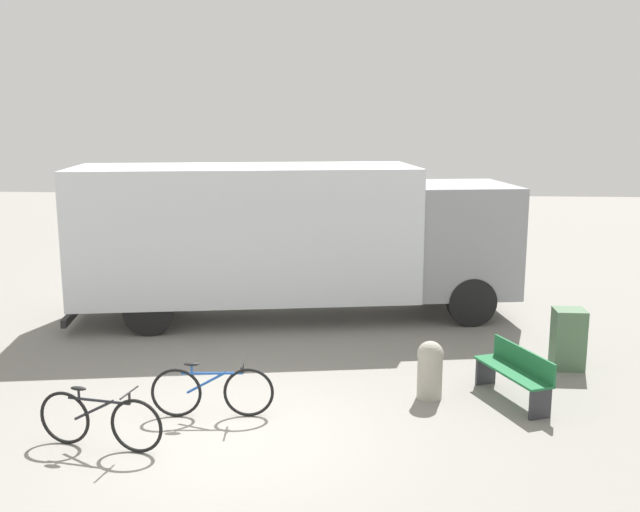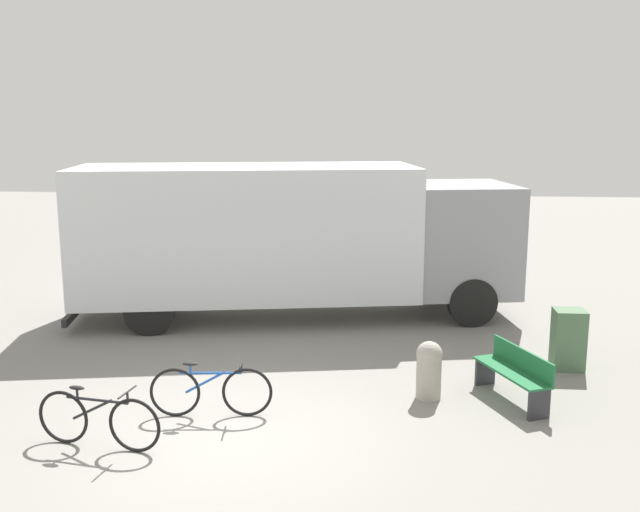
% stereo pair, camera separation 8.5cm
% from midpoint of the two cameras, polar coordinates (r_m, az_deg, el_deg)
% --- Properties ---
extents(ground_plane, '(60.00, 60.00, 0.00)m').
position_cam_midpoint_polar(ground_plane, '(9.82, -7.53, -14.06)').
color(ground_plane, gray).
extents(delivery_truck, '(9.38, 4.02, 3.17)m').
position_cam_midpoint_polar(delivery_truck, '(14.88, -2.61, 1.82)').
color(delivery_truck, silver).
rests_on(delivery_truck, ground).
extents(park_bench, '(0.97, 1.54, 0.79)m').
position_cam_midpoint_polar(park_bench, '(11.07, 15.17, -8.91)').
color(park_bench, '#1E6638').
rests_on(park_bench, ground).
extents(bicycle_near, '(1.71, 0.46, 0.80)m').
position_cam_midpoint_polar(bicycle_near, '(9.69, -17.46, -12.42)').
color(bicycle_near, black).
rests_on(bicycle_near, ground).
extents(bicycle_middle, '(1.72, 0.44, 0.80)m').
position_cam_midpoint_polar(bicycle_middle, '(10.28, -8.86, -10.63)').
color(bicycle_middle, black).
rests_on(bicycle_middle, ground).
extents(bollard_near_bench, '(0.39, 0.39, 0.89)m').
position_cam_midpoint_polar(bollard_near_bench, '(10.87, 8.57, -8.82)').
color(bollard_near_bench, '#9E998C').
rests_on(bollard_near_bench, ground).
extents(utility_box, '(0.51, 0.45, 1.02)m').
position_cam_midpoint_polar(utility_box, '(12.67, 19.06, -6.28)').
color(utility_box, '#4C6B4C').
rests_on(utility_box, ground).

